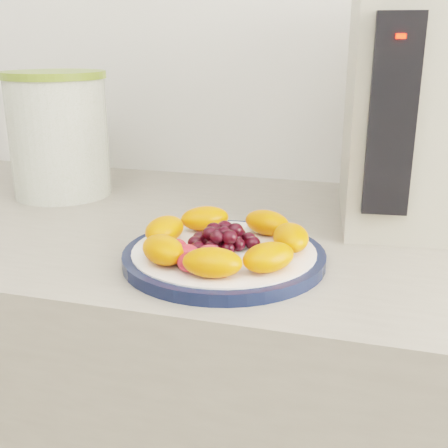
# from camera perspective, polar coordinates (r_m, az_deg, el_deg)

# --- Properties ---
(plate_rim) EXTENTS (0.25, 0.25, 0.01)m
(plate_rim) POSITION_cam_1_polar(r_m,az_deg,el_deg) (0.69, 0.00, -3.35)
(plate_rim) COLOR #0F1734
(plate_rim) RESTS_ON counter
(plate_face) EXTENTS (0.23, 0.23, 0.02)m
(plate_face) POSITION_cam_1_polar(r_m,az_deg,el_deg) (0.69, 0.00, -3.27)
(plate_face) COLOR white
(plate_face) RESTS_ON counter
(canister) EXTENTS (0.22, 0.22, 0.20)m
(canister) POSITION_cam_1_polar(r_m,az_deg,el_deg) (1.02, -16.40, 8.37)
(canister) COLOR #455B1B
(canister) RESTS_ON counter
(canister_lid) EXTENTS (0.23, 0.23, 0.01)m
(canister_lid) POSITION_cam_1_polar(r_m,az_deg,el_deg) (1.01, -16.94, 14.30)
(canister_lid) COLOR olive
(canister_lid) RESTS_ON canister
(appliance_body) EXTENTS (0.22, 0.28, 0.33)m
(appliance_body) POSITION_cam_1_polar(r_m,az_deg,el_deg) (0.88, 18.82, 11.01)
(appliance_body) COLOR #A5A18E
(appliance_body) RESTS_ON counter
(appliance_panel) EXTENTS (0.06, 0.03, 0.25)m
(appliance_panel) POSITION_cam_1_polar(r_m,az_deg,el_deg) (0.73, 16.71, 10.35)
(appliance_panel) COLOR black
(appliance_panel) RESTS_ON appliance_body
(appliance_led) EXTENTS (0.01, 0.01, 0.01)m
(appliance_led) POSITION_cam_1_polar(r_m,az_deg,el_deg) (0.72, 17.52, 17.74)
(appliance_led) COLOR #FF0C05
(appliance_led) RESTS_ON appliance_panel
(fruit_plate) EXTENTS (0.21, 0.21, 0.03)m
(fruit_plate) POSITION_cam_1_polar(r_m,az_deg,el_deg) (0.68, -0.26, -1.58)
(fruit_plate) COLOR #FF5A05
(fruit_plate) RESTS_ON plate_face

